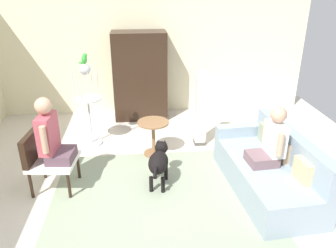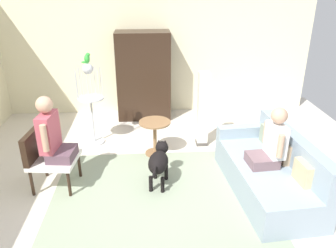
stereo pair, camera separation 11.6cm
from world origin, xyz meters
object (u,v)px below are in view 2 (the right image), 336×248
(armchair, at_px, (45,154))
(armoire_cabinet, at_px, (144,76))
(person_on_armchair, at_px, (52,134))
(round_end_table, at_px, (155,134))
(parrot, at_px, (87,58))
(column_lamp, at_px, (203,110))
(bird_cage_stand, at_px, (91,99))
(couch, at_px, (269,171))
(person_on_couch, at_px, (272,142))
(dog, at_px, (159,161))

(armchair, xyz_separation_m, armoire_cabinet, (1.39, 2.53, 0.40))
(person_on_armchair, bearing_deg, round_end_table, 30.87)
(person_on_armchair, relative_size, parrot, 5.16)
(column_lamp, bearing_deg, person_on_armchair, -152.86)
(bird_cage_stand, xyz_separation_m, armoire_cabinet, (0.92, 1.19, 0.06))
(round_end_table, bearing_deg, parrot, 154.97)
(couch, relative_size, person_on_couch, 2.46)
(round_end_table, distance_m, bird_cage_stand, 1.29)
(person_on_couch, bearing_deg, armchair, 173.61)
(person_on_armchair, xyz_separation_m, bird_cage_stand, (0.33, 1.36, 0.01))
(armchair, relative_size, round_end_table, 1.42)
(person_on_couch, bearing_deg, person_on_armchair, 173.61)
(person_on_couch, height_order, person_on_armchair, person_on_armchair)
(round_end_table, xyz_separation_m, parrot, (-1.09, 0.51, 1.17))
(dog, bearing_deg, person_on_armchair, 178.22)
(round_end_table, distance_m, column_lamp, 0.95)
(couch, height_order, armchair, armchair)
(person_on_couch, distance_m, parrot, 3.21)
(column_lamp, bearing_deg, person_on_couch, -65.72)
(couch, distance_m, armchair, 3.15)
(dog, bearing_deg, column_lamp, 55.90)
(armchair, xyz_separation_m, dog, (1.59, -0.06, -0.13))
(couch, height_order, armoire_cabinet, armoire_cabinet)
(dog, distance_m, bird_cage_stand, 1.86)
(person_on_couch, relative_size, person_on_armchair, 0.90)
(person_on_couch, height_order, bird_cage_stand, bird_cage_stand)
(person_on_couch, bearing_deg, dog, 169.19)
(couch, bearing_deg, armoire_cabinet, 121.39)
(person_on_armchair, relative_size, dog, 1.16)
(dog, height_order, armoire_cabinet, armoire_cabinet)
(person_on_couch, bearing_deg, parrot, 147.13)
(person_on_couch, relative_size, round_end_table, 1.36)
(person_on_couch, distance_m, dog, 1.57)
(armoire_cabinet, bearing_deg, round_end_table, -84.20)
(bird_cage_stand, xyz_separation_m, parrot, (0.01, -0.00, 0.71))
(round_end_table, distance_m, dog, 0.90)
(armchair, bearing_deg, couch, -5.76)
(person_on_couch, bearing_deg, couch, 38.39)
(person_on_couch, distance_m, armoire_cabinet, 3.34)
(round_end_table, relative_size, dog, 0.77)
(armchair, xyz_separation_m, parrot, (0.47, 1.34, 1.05))
(round_end_table, bearing_deg, armoire_cabinet, 95.80)
(round_end_table, distance_m, armoire_cabinet, 1.78)
(armchair, distance_m, column_lamp, 2.67)
(column_lamp, distance_m, armoire_cabinet, 1.74)
(couch, relative_size, column_lamp, 1.51)
(bird_cage_stand, height_order, armoire_cabinet, armoire_cabinet)
(bird_cage_stand, relative_size, parrot, 8.31)
(dog, xyz_separation_m, column_lamp, (0.82, 1.21, 0.28))
(dog, bearing_deg, couch, -9.44)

